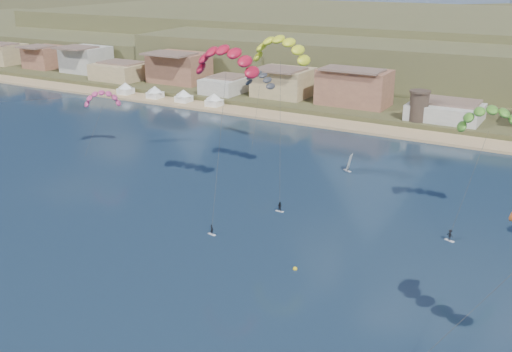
% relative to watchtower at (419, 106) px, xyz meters
% --- Properties ---
extents(ground, '(2400.00, 2400.00, 0.00)m').
position_rel_watchtower_xyz_m(ground, '(-5.00, -114.00, -6.37)').
color(ground, '#0E2332').
rests_on(ground, ground).
extents(beach, '(2200.00, 12.00, 0.90)m').
position_rel_watchtower_xyz_m(beach, '(-5.00, -8.00, -6.12)').
color(beach, tan).
rests_on(beach, ground).
extents(town, '(400.00, 24.00, 12.00)m').
position_rel_watchtower_xyz_m(town, '(-45.00, 8.00, 1.63)').
color(town, beige).
rests_on(town, ground).
extents(watchtower, '(5.82, 5.82, 8.60)m').
position_rel_watchtower_xyz_m(watchtower, '(0.00, 0.00, 0.00)').
color(watchtower, '#47382D').
rests_on(watchtower, ground).
extents(beach_tents, '(43.40, 6.40, 5.00)m').
position_rel_watchtower_xyz_m(beach_tents, '(-81.25, -8.00, -2.66)').
color(beach_tents, white).
rests_on(beach_tents, ground).
extents(kitesurfer_red, '(13.11, 17.79, 32.32)m').
position_rel_watchtower_xyz_m(kitesurfer_red, '(-16.39, -73.03, 21.64)').
color(kitesurfer_red, silver).
rests_on(kitesurfer_red, ground).
extents(kitesurfer_yellow, '(13.97, 15.66, 32.55)m').
position_rel_watchtower_xyz_m(kitesurfer_yellow, '(-12.32, -59.73, 22.20)').
color(kitesurfer_yellow, silver).
rests_on(kitesurfer_yellow, ground).
extents(kitesurfer_green, '(11.55, 14.17, 22.56)m').
position_rel_watchtower_xyz_m(kitesurfer_green, '(27.29, -59.36, 13.01)').
color(kitesurfer_green, silver).
rests_on(kitesurfer_green, ground).
extents(distant_kite_pink, '(9.23, 8.60, 16.54)m').
position_rel_watchtower_xyz_m(distant_kite_pink, '(-61.77, -58.34, 6.95)').
color(distant_kite_pink, '#262626').
rests_on(distant_kite_pink, ground).
extents(distant_kite_dark, '(9.80, 6.91, 20.26)m').
position_rel_watchtower_xyz_m(distant_kite_dark, '(-30.51, -35.93, 10.97)').
color(distant_kite_dark, '#262626').
rests_on(distant_kite_dark, ground).
extents(windsurfer, '(2.39, 2.43, 3.83)m').
position_rel_watchtower_xyz_m(windsurfer, '(-2.98, -44.53, -5.15)').
color(windsurfer, silver).
rests_on(windsurfer, ground).
extents(buoy, '(0.68, 0.68, 0.68)m').
position_rel_watchtower_xyz_m(buoy, '(7.08, -91.17, -6.25)').
color(buoy, yellow).
rests_on(buoy, ground).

